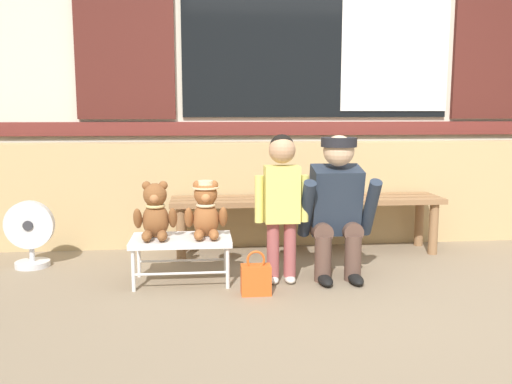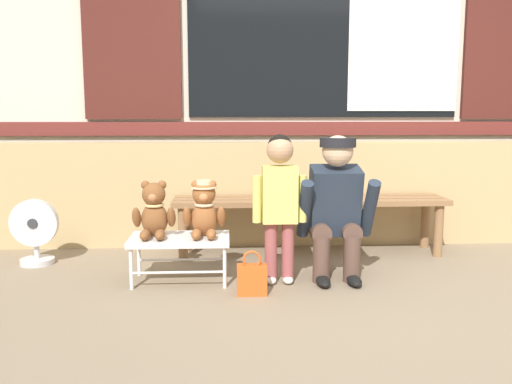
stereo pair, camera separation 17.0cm
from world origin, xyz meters
The scene contains 11 objects.
ground_plane centered at (0.00, 0.00, 0.00)m, with size 60.00×60.00×0.00m, color #84725B.
brick_low_wall centered at (0.00, 1.43, 0.42)m, with size 8.17×0.25×0.85m, color tan.
shop_facade centered at (0.00, 1.94, 1.73)m, with size 8.34×0.26×3.45m.
wooden_bench_long centered at (-0.23, 1.06, 0.37)m, with size 2.10×0.40×0.44m.
small_display_bench centered at (-1.18, 0.39, 0.27)m, with size 0.64×0.36×0.30m.
teddy_bear_plain centered at (-1.34, 0.40, 0.46)m, with size 0.28×0.26×0.36m.
teddy_bear_with_hat centered at (-1.02, 0.40, 0.47)m, with size 0.28×0.27×0.36m.
child_standing centered at (-0.53, 0.34, 0.59)m, with size 0.35×0.18×0.96m.
adult_crouching centered at (-0.15, 0.42, 0.48)m, with size 0.50×0.49×0.95m.
handbag_on_ground centered at (-0.72, 0.12, 0.10)m, with size 0.18×0.11×0.27m.
floor_fan centered at (-2.25, 0.85, 0.24)m, with size 0.34×0.24×0.48m.
Camera 1 is at (-1.03, -3.04, 1.10)m, focal length 38.11 mm.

